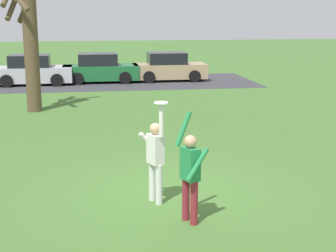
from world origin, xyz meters
TOP-DOWN VIEW (x-y plane):
  - ground_plane at (0.00, 0.00)m, footprint 120.00×120.00m
  - person_catcher at (-0.33, -0.57)m, footprint 0.50×0.59m
  - person_defender at (0.16, -1.67)m, footprint 0.59×0.65m
  - frisbee_disc at (-0.24, -0.78)m, footprint 0.27×0.27m
  - parked_car_silver at (-4.60, 17.54)m, footprint 4.11×2.06m
  - parked_car_green at (-1.01, 17.93)m, footprint 4.11×2.06m
  - parked_car_tan at (2.84, 18.03)m, footprint 4.11×2.06m
  - parking_strip at (-1.03, 17.70)m, footprint 17.01×6.40m
  - bare_tree_tall at (-3.83, 9.85)m, footprint 1.97×2.30m

SIDE VIEW (x-z plane):
  - ground_plane at x=0.00m, z-range 0.00..0.00m
  - parking_strip at x=-1.03m, z-range 0.00..0.01m
  - parked_car_silver at x=-4.60m, z-range -0.07..1.52m
  - parked_car_green at x=-1.01m, z-range -0.07..1.52m
  - parked_car_tan at x=2.84m, z-range -0.07..1.52m
  - person_defender at x=0.16m, z-range -0.04..2.00m
  - person_catcher at x=-0.33m, z-range -0.06..2.02m
  - frisbee_disc at x=-0.24m, z-range 2.08..2.10m
  - bare_tree_tall at x=-3.83m, z-range 0.01..5.53m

